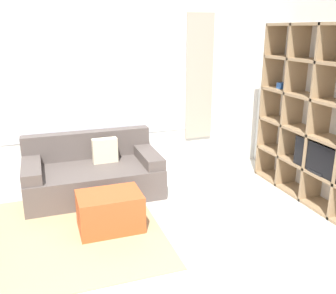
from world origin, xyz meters
name	(u,v)px	position (x,y,z in m)	size (l,w,h in m)	color
wall_back	(87,89)	(0.00, 3.16, 1.36)	(6.76, 0.11, 2.70)	white
wall_right	(329,96)	(2.82, 1.56, 1.35)	(0.07, 4.32, 2.70)	white
area_rug	(26,240)	(-0.95, 1.60, 0.01)	(2.89, 2.07, 0.01)	tan
shelving_unit	(322,118)	(2.64, 1.43, 1.11)	(0.35, 2.15, 2.24)	silver
couch_main	(93,174)	(-0.07, 2.62, 0.28)	(1.78, 0.99, 0.78)	#564C47
ottoman	(110,212)	(-0.04, 1.56, 0.22)	(0.70, 0.49, 0.43)	#B74C23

